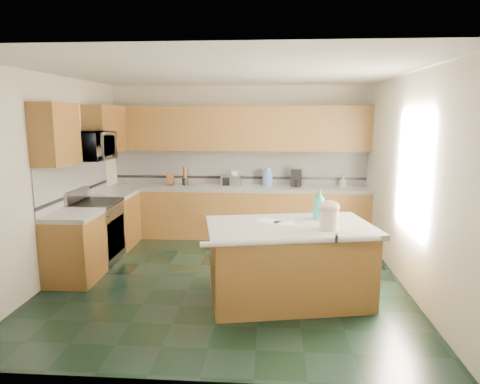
{
  "coord_description": "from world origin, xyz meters",
  "views": [
    {
      "loc": [
        0.56,
        -5.47,
        2.18
      ],
      "look_at": [
        0.15,
        0.35,
        1.12
      ],
      "focal_mm": 32.0,
      "sensor_mm": 36.0,
      "label": 1
    }
  ],
  "objects_px": {
    "toaster_oven": "(231,181)",
    "coffee_maker": "(296,178)",
    "island_base": "(289,265)",
    "treat_jar": "(329,220)",
    "knife_block": "(170,179)",
    "island_top": "(290,227)",
    "soap_bottle_island": "(319,204)"
  },
  "relations": [
    {
      "from": "island_base",
      "to": "treat_jar",
      "type": "bearing_deg",
      "value": -33.18
    },
    {
      "from": "island_base",
      "to": "island_top",
      "type": "distance_m",
      "value": 0.46
    },
    {
      "from": "toaster_oven",
      "to": "coffee_maker",
      "type": "bearing_deg",
      "value": 5.78
    },
    {
      "from": "treat_jar",
      "to": "coffee_maker",
      "type": "distance_m",
      "value": 2.89
    },
    {
      "from": "soap_bottle_island",
      "to": "island_base",
      "type": "bearing_deg",
      "value": -160.39
    },
    {
      "from": "island_base",
      "to": "knife_block",
      "type": "height_order",
      "value": "knife_block"
    },
    {
      "from": "knife_block",
      "to": "toaster_oven",
      "type": "height_order",
      "value": "knife_block"
    },
    {
      "from": "treat_jar",
      "to": "coffee_maker",
      "type": "relative_size",
      "value": 0.72
    },
    {
      "from": "island_top",
      "to": "coffee_maker",
      "type": "distance_m",
      "value": 2.73
    },
    {
      "from": "soap_bottle_island",
      "to": "coffee_maker",
      "type": "bearing_deg",
      "value": 72.36
    },
    {
      "from": "island_base",
      "to": "coffee_maker",
      "type": "distance_m",
      "value": 2.8
    },
    {
      "from": "soap_bottle_island",
      "to": "toaster_oven",
      "type": "xyz_separation_m",
      "value": [
        -1.3,
        2.37,
        -0.09
      ]
    },
    {
      "from": "coffee_maker",
      "to": "toaster_oven",
      "type": "bearing_deg",
      "value": -169.7
    },
    {
      "from": "island_top",
      "to": "soap_bottle_island",
      "type": "height_order",
      "value": "soap_bottle_island"
    },
    {
      "from": "island_base",
      "to": "knife_block",
      "type": "relative_size",
      "value": 8.25
    },
    {
      "from": "soap_bottle_island",
      "to": "coffee_maker",
      "type": "xyz_separation_m",
      "value": [
        -0.13,
        2.4,
        -0.03
      ]
    },
    {
      "from": "knife_block",
      "to": "island_base",
      "type": "bearing_deg",
      "value": -56.18
    },
    {
      "from": "toaster_oven",
      "to": "treat_jar",
      "type": "bearing_deg",
      "value": -60.35
    },
    {
      "from": "knife_block",
      "to": "island_top",
      "type": "bearing_deg",
      "value": -56.18
    },
    {
      "from": "toaster_oven",
      "to": "coffee_maker",
      "type": "xyz_separation_m",
      "value": [
        1.16,
        0.03,
        0.06
      ]
    },
    {
      "from": "island_top",
      "to": "knife_block",
      "type": "height_order",
      "value": "knife_block"
    },
    {
      "from": "treat_jar",
      "to": "knife_block",
      "type": "relative_size",
      "value": 1.02
    },
    {
      "from": "soap_bottle_island",
      "to": "toaster_oven",
      "type": "height_order",
      "value": "soap_bottle_island"
    },
    {
      "from": "island_top",
      "to": "knife_block",
      "type": "distance_m",
      "value": 3.37
    },
    {
      "from": "island_base",
      "to": "treat_jar",
      "type": "height_order",
      "value": "treat_jar"
    },
    {
      "from": "island_top",
      "to": "treat_jar",
      "type": "bearing_deg",
      "value": -33.18
    },
    {
      "from": "soap_bottle_island",
      "to": "island_top",
      "type": "bearing_deg",
      "value": -160.39
    },
    {
      "from": "treat_jar",
      "to": "island_base",
      "type": "bearing_deg",
      "value": 163.32
    },
    {
      "from": "soap_bottle_island",
      "to": "coffee_maker",
      "type": "height_order",
      "value": "soap_bottle_island"
    },
    {
      "from": "island_base",
      "to": "island_top",
      "type": "relative_size",
      "value": 0.95
    },
    {
      "from": "island_base",
      "to": "knife_block",
      "type": "distance_m",
      "value": 3.42
    },
    {
      "from": "soap_bottle_island",
      "to": "knife_block",
      "type": "relative_size",
      "value": 1.72
    }
  ]
}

